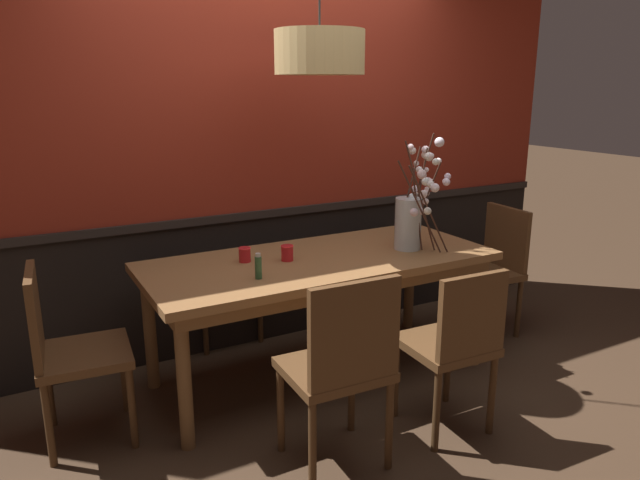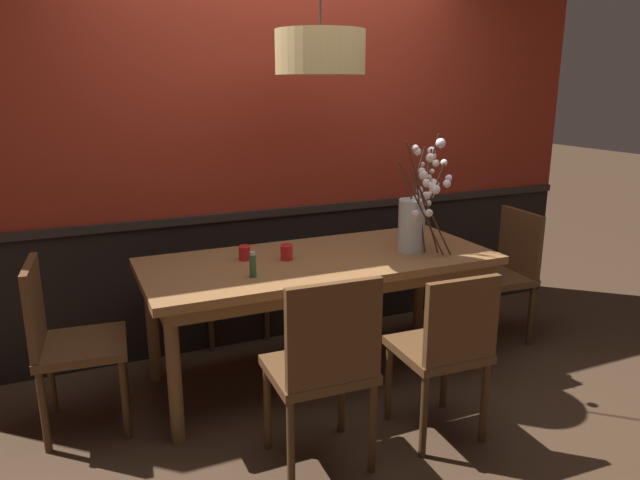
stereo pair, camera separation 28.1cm
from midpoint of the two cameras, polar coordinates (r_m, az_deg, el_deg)
The scene contains 13 objects.
ground_plane at distance 3.71m, azimuth 2.23°, elevation -12.87°, with size 24.00×24.00×0.00m, color #422D1E.
back_wall at distance 3.93m, azimuth -2.13°, elevation 10.89°, with size 4.71×0.14×2.93m.
dining_table at distance 3.45m, azimuth 2.34°, elevation -3.02°, with size 2.04×0.87×0.75m.
chair_head_east_end at distance 4.28m, azimuth 19.24°, elevation -2.56°, with size 0.43×0.45×0.90m.
chair_far_side_left at distance 4.14m, azimuth -7.09°, elevation -2.37°, with size 0.46×0.42×0.90m.
chair_head_west_end at distance 3.18m, azimuth -21.12°, elevation -8.77°, with size 0.47×0.47×0.90m.
chair_near_side_right at distance 2.99m, azimuth 14.74°, elevation -9.92°, with size 0.42×0.43×0.88m.
chair_near_side_left at distance 2.66m, azimuth 3.52°, elevation -11.82°, with size 0.47×0.42×0.94m.
vase_with_blossoms at distance 3.56m, azimuth 11.48°, elevation 2.22°, with size 0.42×0.49×0.70m.
candle_holder_nearer_center at distance 3.37m, azimuth -4.95°, elevation -1.26°, with size 0.07×0.07×0.08m.
candle_holder_nearer_edge at distance 3.37m, azimuth -0.87°, elevation -1.20°, with size 0.07×0.07×0.09m.
condiment_bottle at distance 3.07m, azimuth -3.92°, elevation -2.46°, with size 0.04×0.04×0.14m.
pendant_lamp at distance 3.33m, azimuth 2.56°, elevation 17.66°, with size 0.49×0.49×1.16m.
Camera 2 is at (-1.34, -3.00, 1.73)m, focal length 33.12 mm.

